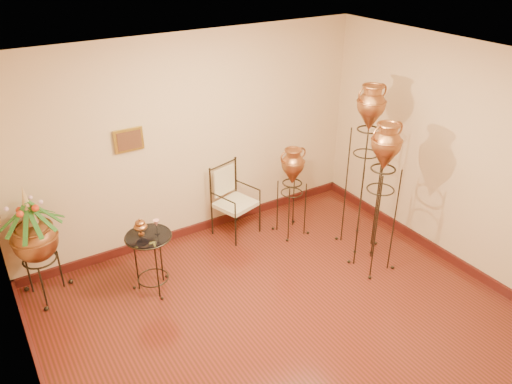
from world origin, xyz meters
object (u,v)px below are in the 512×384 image
planter_urn (34,236)px  amphora_tall (364,167)px  side_table (151,261)px  amphora_mid (379,198)px  armchair (236,201)px

planter_urn → amphora_tall: bearing=-15.7°
planter_urn → side_table: 1.32m
side_table → amphora_tall: bearing=-10.8°
amphora_mid → armchair: (-1.08, 1.61, -0.49)m
amphora_tall → amphora_mid: 0.58m
amphora_tall → side_table: (-2.77, 0.53, -0.75)m
planter_urn → armchair: bearing=-0.0°
side_table → planter_urn: bearing=153.4°
amphora_tall → planter_urn: amphora_tall is taller
armchair → side_table: (-1.47, -0.56, -0.11)m
armchair → planter_urn: bearing=163.4°
amphora_mid → planter_urn: size_ratio=1.34×
side_table → amphora_mid: bearing=-22.3°
amphora_mid → armchair: 2.00m
amphora_tall → amphora_mid: bearing=-112.6°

